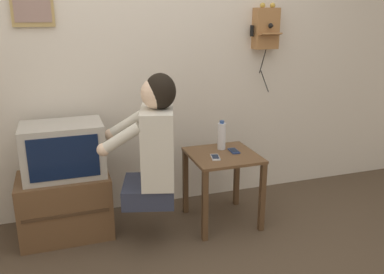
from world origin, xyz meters
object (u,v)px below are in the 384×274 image
(person, at_px, (154,143))
(cell_phone_held, at_px, (215,157))
(wall_phone_antique, at_px, (266,28))
(water_bottle, at_px, (222,136))
(television, at_px, (63,150))
(cell_phone_spare, at_px, (234,151))

(person, height_order, cell_phone_held, person)
(wall_phone_antique, height_order, water_bottle, wall_phone_antique)
(cell_phone_held, distance_m, water_bottle, 0.24)
(television, distance_m, cell_phone_spare, 1.28)
(television, relative_size, wall_phone_antique, 0.76)
(person, height_order, cell_phone_spare, person)
(person, bearing_deg, television, 79.53)
(cell_phone_held, height_order, water_bottle, water_bottle)
(wall_phone_antique, relative_size, cell_phone_spare, 5.91)
(water_bottle, bearing_deg, television, 175.93)
(person, distance_m, cell_phone_spare, 0.70)
(wall_phone_antique, relative_size, cell_phone_held, 5.60)
(person, bearing_deg, wall_phone_antique, -49.17)
(wall_phone_antique, bearing_deg, person, -154.55)
(television, relative_size, cell_phone_spare, 4.49)
(person, xyz_separation_m, cell_phone_spare, (0.66, 0.12, -0.17))
(television, bearing_deg, wall_phone_antique, 7.85)
(person, relative_size, cell_phone_held, 6.86)
(water_bottle, bearing_deg, cell_phone_spare, -52.64)
(wall_phone_antique, xyz_separation_m, water_bottle, (-0.52, -0.32, -0.81))
(water_bottle, bearing_deg, person, -160.79)
(television, xyz_separation_m, wall_phone_antique, (1.72, 0.24, 0.82))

